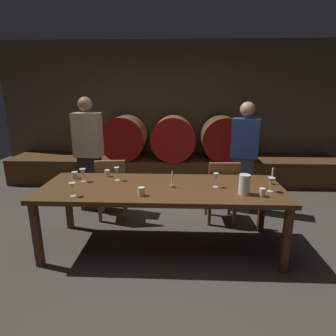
# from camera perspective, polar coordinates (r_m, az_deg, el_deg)

# --- Properties ---
(ground_plane) EXTENTS (9.23, 9.23, 0.00)m
(ground_plane) POSITION_cam_1_polar(r_m,az_deg,el_deg) (3.28, -0.08, -17.12)
(ground_plane) COLOR #3F3A33
(back_wall) EXTENTS (7.10, 0.24, 2.73)m
(back_wall) POSITION_cam_1_polar(r_m,az_deg,el_deg) (5.95, 1.28, 11.65)
(back_wall) COLOR brown
(back_wall) RESTS_ON ground
(barrel_shelf) EXTENTS (6.39, 0.90, 0.50)m
(barrel_shelf) POSITION_cam_1_polar(r_m,az_deg,el_deg) (5.60, 1.09, -0.23)
(barrel_shelf) COLOR #4C2D16
(barrel_shelf) RESTS_ON ground
(wine_barrel_left) EXTENTS (0.82, 0.94, 0.82)m
(wine_barrel_left) POSITION_cam_1_polar(r_m,az_deg,el_deg) (5.56, -8.61, 6.37)
(wine_barrel_left) COLOR brown
(wine_barrel_left) RESTS_ON barrel_shelf
(wine_barrel_center) EXTENTS (0.82, 0.94, 0.82)m
(wine_barrel_center) POSITION_cam_1_polar(r_m,az_deg,el_deg) (5.46, 1.13, 6.38)
(wine_barrel_center) COLOR brown
(wine_barrel_center) RESTS_ON barrel_shelf
(wine_barrel_right) EXTENTS (0.82, 0.94, 0.82)m
(wine_barrel_right) POSITION_cam_1_polar(r_m,az_deg,el_deg) (5.52, 10.99, 6.20)
(wine_barrel_right) COLOR #513319
(wine_barrel_right) RESTS_ON barrel_shelf
(dining_table) EXTENTS (2.67, 0.96, 0.75)m
(dining_table) POSITION_cam_1_polar(r_m,az_deg,el_deg) (3.12, -1.30, -4.85)
(dining_table) COLOR #4C2D16
(dining_table) RESTS_ON ground
(chair_left) EXTENTS (0.45, 0.45, 0.88)m
(chair_left) POSITION_cam_1_polar(r_m,az_deg,el_deg) (3.97, -11.43, -3.62)
(chair_left) COLOR olive
(chair_left) RESTS_ON ground
(chair_right) EXTENTS (0.42, 0.42, 0.88)m
(chair_right) POSITION_cam_1_polar(r_m,az_deg,el_deg) (3.86, 10.93, -4.19)
(chair_right) COLOR olive
(chair_right) RESTS_ON ground
(guest_left) EXTENTS (0.40, 0.27, 1.69)m
(guest_left) POSITION_cam_1_polar(r_m,az_deg,el_deg) (4.28, -15.85, 2.74)
(guest_left) COLOR black
(guest_left) RESTS_ON ground
(guest_right) EXTENTS (0.43, 0.34, 1.62)m
(guest_right) POSITION_cam_1_polar(r_m,az_deg,el_deg) (4.21, 15.28, 2.11)
(guest_right) COLOR #33384C
(guest_right) RESTS_ON ground
(candle_left) EXTENTS (0.05, 0.05, 0.20)m
(candle_left) POSITION_cam_1_polar(r_m,az_deg,el_deg) (3.05, 0.90, -3.01)
(candle_left) COLOR olive
(candle_left) RESTS_ON dining_table
(candle_right) EXTENTS (0.05, 0.05, 0.21)m
(candle_right) POSITION_cam_1_polar(r_m,az_deg,el_deg) (3.36, 20.49, -2.17)
(candle_right) COLOR olive
(candle_right) RESTS_ON dining_table
(pitcher) EXTENTS (0.11, 0.11, 0.21)m
(pitcher) POSITION_cam_1_polar(r_m,az_deg,el_deg) (2.94, 15.35, -3.26)
(pitcher) COLOR white
(pitcher) RESTS_ON dining_table
(wine_glass_far_left) EXTENTS (0.07, 0.07, 0.15)m
(wine_glass_far_left) POSITION_cam_1_polar(r_m,az_deg,el_deg) (3.37, -17.04, -0.92)
(wine_glass_far_left) COLOR silver
(wine_glass_far_left) RESTS_ON dining_table
(wine_glass_left) EXTENTS (0.07, 0.07, 0.14)m
(wine_glass_left) POSITION_cam_1_polar(r_m,az_deg,el_deg) (2.94, -18.96, -3.60)
(wine_glass_left) COLOR silver
(wine_glass_left) RESTS_ON dining_table
(wine_glass_center) EXTENTS (0.06, 0.06, 0.16)m
(wine_glass_center) POSITION_cam_1_polar(r_m,az_deg,el_deg) (3.32, -10.43, -0.55)
(wine_glass_center) COLOR silver
(wine_glass_center) RESTS_ON dining_table
(wine_glass_right) EXTENTS (0.06, 0.06, 0.16)m
(wine_glass_right) POSITION_cam_1_polar(r_m,az_deg,el_deg) (3.09, 9.77, -1.92)
(wine_glass_right) COLOR silver
(wine_glass_right) RESTS_ON dining_table
(wine_glass_far_right) EXTENTS (0.08, 0.08, 0.15)m
(wine_glass_far_right) POSITION_cam_1_polar(r_m,az_deg,el_deg) (3.10, 20.37, -2.53)
(wine_glass_far_right) COLOR silver
(wine_glass_far_right) RESTS_ON dining_table
(cup_far_left) EXTENTS (0.07, 0.07, 0.08)m
(cup_far_left) POSITION_cam_1_polar(r_m,az_deg,el_deg) (3.55, -18.52, -1.38)
(cup_far_left) COLOR silver
(cup_far_left) RESTS_ON dining_table
(cup_center_left) EXTENTS (0.06, 0.06, 0.08)m
(cup_center_left) POSITION_cam_1_polar(r_m,az_deg,el_deg) (3.51, -12.31, -1.04)
(cup_center_left) COLOR beige
(cup_center_left) RESTS_ON dining_table
(cup_center_right) EXTENTS (0.07, 0.07, 0.09)m
(cup_center_right) POSITION_cam_1_polar(r_m,az_deg,el_deg) (2.83, -5.46, -4.80)
(cup_center_right) COLOR beige
(cup_center_right) RESTS_ON dining_table
(cup_far_right) EXTENTS (0.06, 0.06, 0.09)m
(cup_far_right) POSITION_cam_1_polar(r_m,az_deg,el_deg) (2.95, 18.71, -4.74)
(cup_far_right) COLOR white
(cup_far_right) RESTS_ON dining_table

